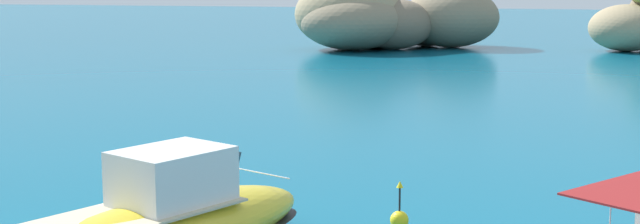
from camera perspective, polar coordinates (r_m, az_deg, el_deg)
The scene contains 2 objects.
islet_large at distance 90.34m, azimuth 4.32°, elevation 6.19°, with size 24.57×19.44×7.35m.
channel_buoy at distance 25.64m, azimuth 5.35°, elevation -7.11°, with size 0.56×0.56×1.48m.
Camera 1 is at (7.59, -10.55, 7.44)m, focal length 47.69 mm.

